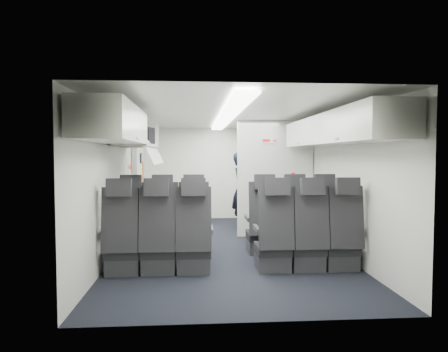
{
  "coord_description": "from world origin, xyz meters",
  "views": [
    {
      "loc": [
        -0.49,
        -6.5,
        1.51
      ],
      "look_at": [
        0.0,
        0.4,
        1.15
      ],
      "focal_mm": 32.0,
      "sensor_mm": 36.0,
      "label": 1
    }
  ],
  "objects": [
    {
      "name": "bulkhead_partition",
      "position": [
        0.98,
        0.8,
        1.08
      ],
      "size": [
        1.4,
        0.15,
        2.13
      ],
      "color": "silver",
      "rests_on": "cabin_shell"
    },
    {
      "name": "overhead_bin_left_front_open",
      "position": [
        -1.44,
        -0.25,
        1.74
      ],
      "size": [
        0.64,
        1.7,
        0.72
      ],
      "color": "#9E9E93",
      "rests_on": "cabin_shell"
    },
    {
      "name": "cabin_shell",
      "position": [
        0.0,
        0.0,
        1.12
      ],
      "size": [
        3.41,
        6.01,
        2.16
      ],
      "color": "black",
      "rests_on": "ground"
    },
    {
      "name": "overhead_bin_left_rear",
      "position": [
        -1.4,
        -2.0,
        1.86
      ],
      "size": [
        0.53,
        1.8,
        0.4
      ],
      "color": "white",
      "rests_on": "cabin_shell"
    },
    {
      "name": "boarding_door",
      "position": [
        -1.64,
        1.55,
        0.95
      ],
      "size": [
        0.12,
        1.27,
        1.86
      ],
      "color": "silver",
      "rests_on": "cabin_shell"
    },
    {
      "name": "flight_attendant",
      "position": [
        0.45,
        1.65,
        0.79
      ],
      "size": [
        0.4,
        0.59,
        1.57
      ],
      "primitive_type": "imported",
      "rotation": [
        0.0,
        0.0,
        1.61
      ],
      "color": "black",
      "rests_on": "ground"
    },
    {
      "name": "overhead_bin_right_front",
      "position": [
        1.4,
        -0.25,
        1.86
      ],
      "size": [
        0.53,
        1.7,
        0.4
      ],
      "color": "white",
      "rests_on": "cabin_shell"
    },
    {
      "name": "papers",
      "position": [
        0.64,
        1.6,
        1.01
      ],
      "size": [
        0.22,
        0.04,
        0.15
      ],
      "primitive_type": "cube",
      "rotation": [
        0.0,
        0.0,
        0.1
      ],
      "color": "white",
      "rests_on": "flight_attendant"
    },
    {
      "name": "seat_row_front",
      "position": [
        -0.0,
        -0.53,
        0.4
      ],
      "size": [
        3.33,
        0.56,
        1.24
      ],
      "color": "black",
      "rests_on": "cabin_shell"
    },
    {
      "name": "overhead_bin_right_rear",
      "position": [
        1.4,
        -2.0,
        1.86
      ],
      "size": [
        0.53,
        1.8,
        0.4
      ],
      "color": "white",
      "rests_on": "cabin_shell"
    },
    {
      "name": "seat_row_mid",
      "position": [
        -0.0,
        -1.43,
        0.4
      ],
      "size": [
        3.33,
        0.56,
        1.24
      ],
      "color": "black",
      "rests_on": "cabin_shell"
    },
    {
      "name": "carry_on_bag",
      "position": [
        -1.39,
        -0.06,
        1.82
      ],
      "size": [
        0.49,
        0.39,
        0.26
      ],
      "primitive_type": "cube",
      "rotation": [
        0.0,
        0.0,
        -0.24
      ],
      "color": "black",
      "rests_on": "overhead_bin_left_front_open"
    },
    {
      "name": "galley_unit",
      "position": [
        0.95,
        2.72,
        0.95
      ],
      "size": [
        0.85,
        0.52,
        1.9
      ],
      "color": "#939399",
      "rests_on": "cabin_shell"
    }
  ]
}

